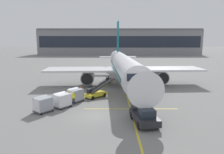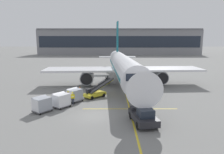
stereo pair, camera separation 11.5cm
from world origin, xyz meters
name	(u,v)px [view 2 (the right image)]	position (x,y,z in m)	size (l,w,h in m)	color
ground_plane	(95,116)	(0.00, 0.00, 0.00)	(600.00, 600.00, 0.00)	slate
parked_airplane	(124,67)	(4.22, 17.09, 3.56)	(30.59, 40.86, 13.54)	white
belt_loader	(96,92)	(-0.48, 7.95, 0.81)	(4.72, 4.78, 2.58)	gold
baggage_cart_lead	(75,95)	(-3.35, 5.54, 1.00)	(2.49, 2.65, 1.91)	#515156
baggage_cart_second	(61,100)	(-4.61, 3.01, 1.00)	(2.49, 2.65, 1.91)	#515156
baggage_cart_third	(42,104)	(-6.51, 1.25, 1.00)	(2.49, 2.65, 1.91)	#515156
pushback_tug	(144,116)	(5.23, -2.30, 0.83)	(2.79, 4.68, 1.83)	#232328
ground_crew_by_loader	(73,97)	(-3.35, 4.23, 1.00)	(0.56, 0.32, 1.74)	#333847
ground_crew_by_carts	(69,96)	(-4.07, 4.85, 1.00)	(0.51, 0.39, 1.74)	#514C42
safety_cone_engine_keepout	(80,89)	(-3.59, 11.95, 0.39)	(0.71, 0.71, 0.80)	black
apron_guidance_line_lead_in	(124,85)	(4.21, 16.38, 0.00)	(0.20, 110.00, 0.01)	yellow
apron_guidance_line_stop_bar	(130,109)	(4.25, 2.37, 0.00)	(12.00, 0.20, 0.01)	yellow
terminal_building	(120,42)	(6.64, 112.12, 7.93)	(101.04, 18.24, 15.97)	gray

